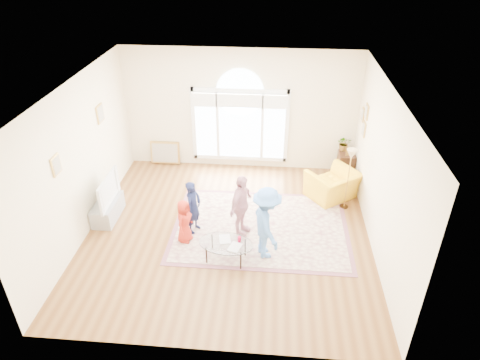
# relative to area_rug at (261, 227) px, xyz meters

# --- Properties ---
(ground) EXTENTS (6.00, 6.00, 0.00)m
(ground) POSITION_rel_area_rug_xyz_m (-0.70, -0.22, -0.01)
(ground) COLOR brown
(ground) RESTS_ON ground
(room_shell) EXTENTS (6.00, 6.00, 6.00)m
(room_shell) POSITION_rel_area_rug_xyz_m (-0.69, 2.62, 1.56)
(room_shell) COLOR beige
(room_shell) RESTS_ON ground
(area_rug) EXTENTS (3.60, 2.60, 0.02)m
(area_rug) POSITION_rel_area_rug_xyz_m (0.00, 0.00, 0.00)
(area_rug) COLOR beige
(area_rug) RESTS_ON ground
(rug_border) EXTENTS (3.80, 2.80, 0.01)m
(rug_border) POSITION_rel_area_rug_xyz_m (0.00, 0.00, -0.00)
(rug_border) COLOR #7B4754
(rug_border) RESTS_ON ground
(tv_console) EXTENTS (0.45, 1.00, 0.42)m
(tv_console) POSITION_rel_area_rug_xyz_m (-3.45, 0.08, 0.20)
(tv_console) COLOR #979A9F
(tv_console) RESTS_ON ground
(television) EXTENTS (0.17, 1.11, 0.64)m
(television) POSITION_rel_area_rug_xyz_m (-3.44, 0.08, 0.73)
(television) COLOR black
(television) RESTS_ON tv_console
(coffee_table) EXTENTS (1.16, 0.83, 0.54)m
(coffee_table) POSITION_rel_area_rug_xyz_m (-0.63, -1.11, 0.39)
(coffee_table) COLOR silver
(coffee_table) RESTS_ON ground
(armchair) EXTENTS (1.43, 1.41, 0.70)m
(armchair) POSITION_rel_area_rug_xyz_m (1.65, 1.36, 0.34)
(armchair) COLOR yellow
(armchair) RESTS_ON ground
(side_cabinet) EXTENTS (0.40, 0.50, 0.70)m
(side_cabinet) POSITION_rel_area_rug_xyz_m (2.08, 2.36, 0.34)
(side_cabinet) COLOR black
(side_cabinet) RESTS_ON ground
(floor_lamp) EXTENTS (0.29, 0.29, 1.51)m
(floor_lamp) POSITION_rel_area_rug_xyz_m (1.91, 0.96, 1.27)
(floor_lamp) COLOR black
(floor_lamp) RESTS_ON ground
(plant_pedestal) EXTENTS (0.20, 0.20, 0.70)m
(plant_pedestal) POSITION_rel_area_rug_xyz_m (2.00, 2.55, 0.34)
(plant_pedestal) COLOR white
(plant_pedestal) RESTS_ON ground
(potted_plant) EXTENTS (0.36, 0.31, 0.39)m
(potted_plant) POSITION_rel_area_rug_xyz_m (2.00, 2.55, 0.88)
(potted_plant) COLOR #33722D
(potted_plant) RESTS_ON plant_pedestal
(leaning_picture) EXTENTS (0.80, 0.14, 0.62)m
(leaning_picture) POSITION_rel_area_rug_xyz_m (-2.74, 2.68, -0.01)
(leaning_picture) COLOR tan
(leaning_picture) RESTS_ON ground
(child_red) EXTENTS (0.41, 0.53, 0.96)m
(child_red) POSITION_rel_area_rug_xyz_m (-1.55, -0.59, 0.49)
(child_red) COLOR red
(child_red) RESTS_ON area_rug
(child_navy) EXTENTS (0.42, 0.51, 1.20)m
(child_navy) POSITION_rel_area_rug_xyz_m (-1.42, -0.24, 0.61)
(child_navy) COLOR #151B3D
(child_navy) RESTS_ON area_rug
(child_pink) EXTENTS (0.64, 0.88, 1.39)m
(child_pink) POSITION_rel_area_rug_xyz_m (-0.41, -0.24, 0.70)
(child_pink) COLOR pink
(child_pink) RESTS_ON area_rug
(child_blue) EXTENTS (0.87, 1.12, 1.53)m
(child_blue) POSITION_rel_area_rug_xyz_m (0.13, -0.89, 0.77)
(child_blue) COLOR #5086DA
(child_blue) RESTS_ON area_rug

